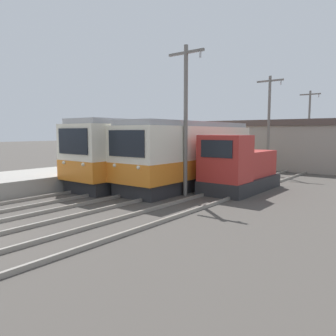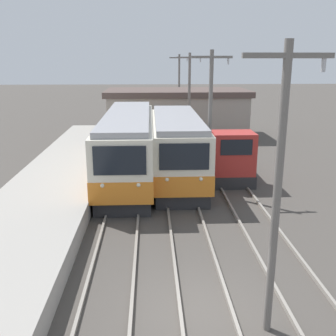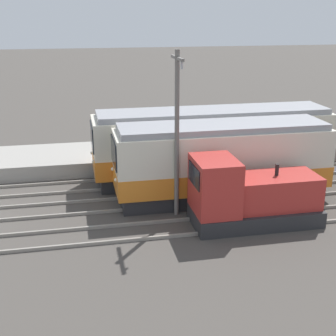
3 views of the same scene
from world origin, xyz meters
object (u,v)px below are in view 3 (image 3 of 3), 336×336
object	(u,v)px
commuter_train_center	(221,164)
catenary_mast_mid	(177,129)
commuter_train_left	(213,147)
shunting_locomotive	(249,197)

from	to	relation	value
commuter_train_center	catenary_mast_mid	xyz separation A→B (m)	(1.51, -2.54, 2.22)
commuter_train_center	catenary_mast_mid	bearing A→B (deg)	-59.28
commuter_train_left	shunting_locomotive	xyz separation A→B (m)	(5.80, -0.11, -0.57)
shunting_locomotive	catenary_mast_mid	bearing A→B (deg)	-117.80
commuter_train_center	shunting_locomotive	bearing A→B (deg)	5.60
catenary_mast_mid	shunting_locomotive	bearing A→B (deg)	62.20
shunting_locomotive	catenary_mast_mid	world-z (taller)	catenary_mast_mid
commuter_train_left	catenary_mast_mid	bearing A→B (deg)	-34.32
commuter_train_left	commuter_train_center	distance (m)	2.83
commuter_train_left	catenary_mast_mid	distance (m)	5.65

